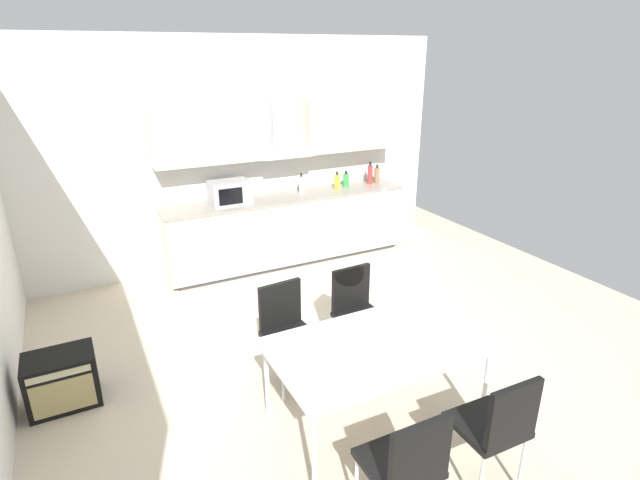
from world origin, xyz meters
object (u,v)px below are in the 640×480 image
microwave (230,192)px  chair_far_right (357,306)px  chair_near_right (498,423)px  bottle_green (346,180)px  bottle_white (301,185)px  pendant_lamp (384,204)px  chair_far_left (286,324)px  chair_near_left (408,462)px  bottle_red (370,174)px  guitar_amp (62,380)px  dining_table (377,348)px  bottle_yellow (337,182)px  bottle_brown (377,175)px

microwave → chair_far_right: 2.46m
chair_near_right → bottle_green: bearing=72.6°
bottle_white → pendant_lamp: size_ratio=0.85×
bottle_green → chair_far_left: 3.14m
microwave → chair_near_left: (-0.30, -4.04, -0.51)m
bottle_red → chair_far_left: bottle_red is taller
bottle_green → chair_near_left: bottle_green is taller
bottle_red → guitar_amp: bearing=-154.9°
bottle_green → dining_table: (-1.61, -3.25, -0.31)m
bottle_green → bottle_white: bearing=-178.3°
bottle_yellow → chair_far_right: (-1.10, -2.35, -0.47)m
bottle_green → chair_near_right: bottle_green is taller
dining_table → chair_far_left: 0.91m
bottle_white → bottle_green: size_ratio=1.23×
bottle_yellow → chair_far_right: bottle_yellow is taller
bottle_green → pendant_lamp: pendant_lamp is taller
bottle_green → bottle_brown: 0.50m
bottle_white → bottle_red: bearing=1.1°
chair_far_right → pendant_lamp: 1.51m
microwave → guitar_amp: (-2.02, -1.86, -0.82)m
bottle_green → bottle_yellow: bearing=-159.3°
chair_near_right → chair_far_right: bearing=90.0°
chair_far_right → chair_far_left: (-0.68, -0.00, 0.00)m
microwave → guitar_amp: bearing=-137.3°
bottle_white → bottle_green: (0.68, 0.02, -0.02)m
chair_far_left → chair_near_right: same height
microwave → bottle_white: (0.97, 0.02, -0.02)m
bottle_yellow → bottle_brown: 0.68m
chair_far_right → chair_far_left: size_ratio=1.00×
microwave → bottle_yellow: (1.48, -0.03, -0.03)m
bottle_green → guitar_amp: size_ratio=0.43×
microwave → bottle_red: bearing=1.1°
chair_far_right → guitar_amp: (-2.40, 0.51, -0.31)m
guitar_amp → pendant_lamp: pendant_lamp is taller
bottle_green → chair_far_right: 2.77m
chair_far_left → chair_near_right: size_ratio=1.00×
pendant_lamp → dining_table: bearing=97.1°
dining_table → microwave: bearing=90.8°
chair_near_right → guitar_amp: size_ratio=1.67×
bottle_red → chair_near_left: bottle_red is taller
chair_near_left → pendant_lamp: 1.51m
bottle_red → chair_near_left: bearing=-119.8°
bottle_yellow → chair_far_left: bearing=-127.2°
chair_far_left → microwave: bearing=82.7°
bottle_red → guitar_amp: (-4.06, -1.90, -0.81)m
bottle_yellow → bottle_white: 0.51m
microwave → bottle_green: size_ratio=2.17×
pendant_lamp → bottle_red: bearing=58.4°
bottle_white → bottle_brown: size_ratio=1.04×
microwave → chair_far_left: (-0.30, -2.37, -0.51)m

